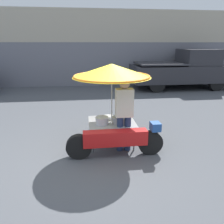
# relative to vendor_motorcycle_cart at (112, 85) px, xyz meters

# --- Properties ---
(ground_plane) EXTENTS (36.00, 36.00, 0.00)m
(ground_plane) POSITION_rel_vendor_motorcycle_cart_xyz_m (-0.34, -0.49, -1.47)
(ground_plane) COLOR #4C4F54
(shopfront_building) EXTENTS (28.00, 2.06, 4.12)m
(shopfront_building) POSITION_rel_vendor_motorcycle_cart_xyz_m (-0.34, 8.84, 0.58)
(shopfront_building) COLOR #B2A893
(shopfront_building) RESTS_ON ground
(vendor_motorcycle_cart) EXTENTS (2.10, 1.75, 1.93)m
(vendor_motorcycle_cart) POSITION_rel_vendor_motorcycle_cart_xyz_m (0.00, 0.00, 0.00)
(vendor_motorcycle_cart) COLOR black
(vendor_motorcycle_cart) RESTS_ON ground
(vendor_person) EXTENTS (0.38, 0.22, 1.66)m
(vendor_person) POSITION_rel_vendor_motorcycle_cart_xyz_m (0.22, -0.26, -0.54)
(vendor_person) COLOR navy
(vendor_person) RESTS_ON ground
(pickup_truck) EXTENTS (5.28, 1.96, 2.06)m
(pickup_truck) POSITION_rel_vendor_motorcycle_cart_xyz_m (4.68, 6.43, -0.48)
(pickup_truck) COLOR black
(pickup_truck) RESTS_ON ground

